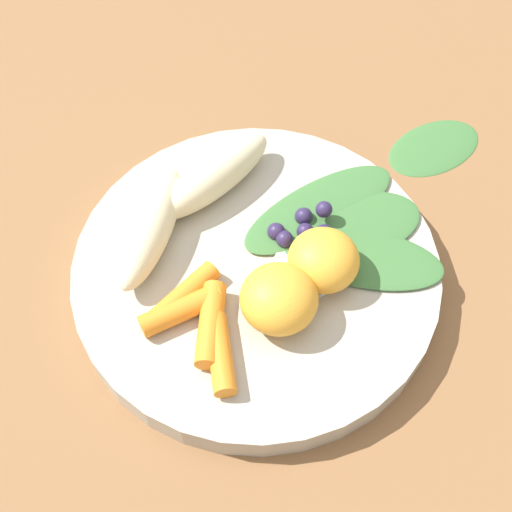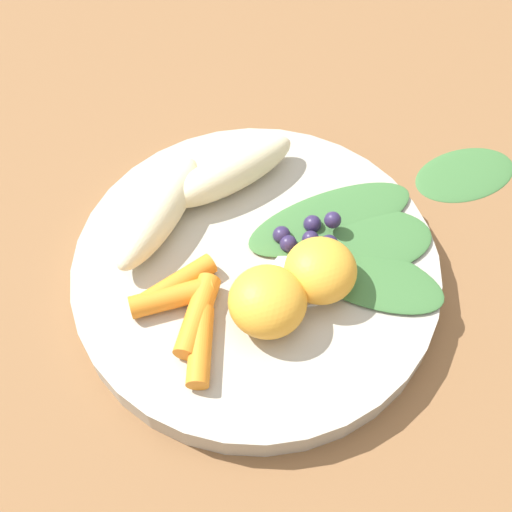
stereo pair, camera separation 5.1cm
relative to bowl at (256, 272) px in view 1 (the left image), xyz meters
The scene contains 16 objects.
ground_plane 0.01m from the bowl, ahead, with size 2.40×2.40×0.00m, color brown.
bowl is the anchor object (origin of this frame).
banana_peeled_left 0.09m from the bowl, 28.40° to the right, with size 0.11×0.03×0.03m, color beige.
banana_peeled_right 0.08m from the bowl, 78.46° to the right, with size 0.11×0.03×0.03m, color beige.
orange_segment_near 0.06m from the bowl, 155.28° to the left, with size 0.05×0.05×0.04m, color #F4A833.
orange_segment_far 0.06m from the bowl, 97.41° to the left, with size 0.06×0.06×0.04m, color #F4A833.
carrot_front 0.06m from the bowl, 18.36° to the left, with size 0.02×0.02×0.06m, color orange.
carrot_mid_left 0.07m from the bowl, 26.96° to the left, with size 0.02×0.02×0.06m, color orange.
carrot_mid_right 0.07m from the bowl, 47.59° to the left, with size 0.02×0.02×0.06m, color orange.
carrot_rear 0.08m from the bowl, 59.56° to the left, with size 0.02×0.02×0.06m, color orange.
blueberry_pile 0.05m from the bowl, 164.48° to the right, with size 0.05×0.05×0.02m.
coconut_shred_patch 0.04m from the bowl, 159.17° to the left, with size 0.05×0.05×0.00m, color white.
kale_leaf_left 0.08m from the bowl, 169.60° to the left, with size 0.12×0.05×0.01m, color #3D7038.
kale_leaf_right 0.08m from the bowl, 169.71° to the right, with size 0.11×0.06×0.01m, color #3D7038.
kale_leaf_rear 0.07m from the bowl, 148.37° to the right, with size 0.14×0.05×0.01m, color #3D7038.
kale_leaf_stray 0.21m from the bowl, 152.16° to the right, with size 0.09×0.06×0.01m, color #3D7038.
Camera 1 is at (0.06, 0.27, 0.46)m, focal length 47.92 mm.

